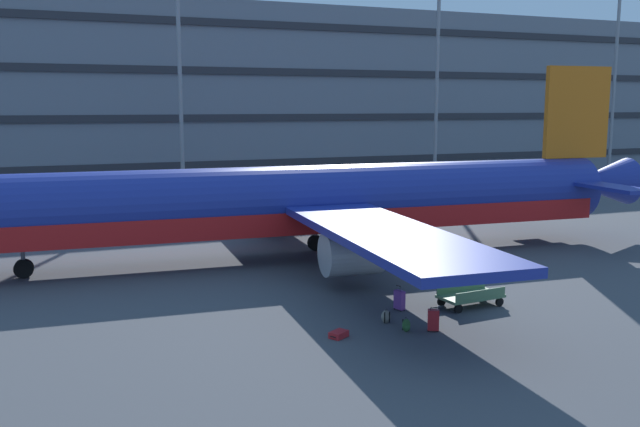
{
  "coord_description": "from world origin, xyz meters",
  "views": [
    {
      "loc": [
        -12.3,
        -34.74,
        8.1
      ],
      "look_at": [
        -0.39,
        -4.61,
        3.0
      ],
      "focal_mm": 38.74,
      "sensor_mm": 36.0,
      "label": 1
    }
  ],
  "objects_px": {
    "suitcase_large": "(339,334)",
    "backpack_scuffed": "(386,317)",
    "airliner": "(306,203)",
    "suitcase_purple": "(399,300)",
    "suitcase_upright": "(433,320)",
    "backpack_teal": "(406,326)",
    "baggage_cart": "(470,296)"
  },
  "relations": [
    {
      "from": "suitcase_large",
      "to": "backpack_scuffed",
      "type": "height_order",
      "value": "backpack_scuffed"
    },
    {
      "from": "airliner",
      "to": "suitcase_purple",
      "type": "height_order",
      "value": "airliner"
    },
    {
      "from": "suitcase_large",
      "to": "suitcase_purple",
      "type": "xyz_separation_m",
      "value": [
        3.54,
        2.12,
        0.32
      ]
    },
    {
      "from": "suitcase_upright",
      "to": "backpack_teal",
      "type": "distance_m",
      "value": 1.0
    },
    {
      "from": "backpack_teal",
      "to": "baggage_cart",
      "type": "distance_m",
      "value": 4.41
    },
    {
      "from": "suitcase_large",
      "to": "baggage_cart",
      "type": "distance_m",
      "value": 6.68
    },
    {
      "from": "suitcase_purple",
      "to": "suitcase_upright",
      "type": "relative_size",
      "value": 1.12
    },
    {
      "from": "airliner",
      "to": "baggage_cart",
      "type": "relative_size",
      "value": 12.47
    },
    {
      "from": "airliner",
      "to": "suitcase_upright",
      "type": "relative_size",
      "value": 45.85
    },
    {
      "from": "baggage_cart",
      "to": "suitcase_purple",
      "type": "bearing_deg",
      "value": 169.14
    },
    {
      "from": "airliner",
      "to": "suitcase_upright",
      "type": "bearing_deg",
      "value": -89.94
    },
    {
      "from": "baggage_cart",
      "to": "backpack_teal",
      "type": "bearing_deg",
      "value": -154.49
    },
    {
      "from": "suitcase_purple",
      "to": "baggage_cart",
      "type": "bearing_deg",
      "value": -10.86
    },
    {
      "from": "backpack_scuffed",
      "to": "airliner",
      "type": "bearing_deg",
      "value": 84.34
    },
    {
      "from": "airliner",
      "to": "backpack_teal",
      "type": "distance_m",
      "value": 13.13
    },
    {
      "from": "suitcase_large",
      "to": "suitcase_purple",
      "type": "height_order",
      "value": "suitcase_purple"
    },
    {
      "from": "airliner",
      "to": "backpack_scuffed",
      "type": "xyz_separation_m",
      "value": [
        -1.15,
        -11.6,
        -2.74
      ]
    },
    {
      "from": "suitcase_upright",
      "to": "backpack_scuffed",
      "type": "distance_m",
      "value": 1.9
    },
    {
      "from": "airliner",
      "to": "suitcase_large",
      "type": "relative_size",
      "value": 52.8
    },
    {
      "from": "suitcase_purple",
      "to": "airliner",
      "type": "bearing_deg",
      "value": 90.56
    },
    {
      "from": "suitcase_purple",
      "to": "backpack_scuffed",
      "type": "xyz_separation_m",
      "value": [
        -1.25,
        -1.26,
        -0.19
      ]
    },
    {
      "from": "suitcase_large",
      "to": "suitcase_upright",
      "type": "height_order",
      "value": "suitcase_upright"
    },
    {
      "from": "airliner",
      "to": "suitcase_purple",
      "type": "relative_size",
      "value": 40.99
    },
    {
      "from": "suitcase_upright",
      "to": "suitcase_large",
      "type": "bearing_deg",
      "value": 169.61
    },
    {
      "from": "suitcase_large",
      "to": "baggage_cart",
      "type": "relative_size",
      "value": 0.24
    },
    {
      "from": "suitcase_purple",
      "to": "backpack_scuffed",
      "type": "relative_size",
      "value": 1.86
    },
    {
      "from": "suitcase_upright",
      "to": "backpack_scuffed",
      "type": "bearing_deg",
      "value": 127.91
    },
    {
      "from": "airliner",
      "to": "backpack_scuffed",
      "type": "height_order",
      "value": "airliner"
    },
    {
      "from": "backpack_scuffed",
      "to": "suitcase_purple",
      "type": "bearing_deg",
      "value": 45.21
    },
    {
      "from": "suitcase_upright",
      "to": "backpack_scuffed",
      "type": "relative_size",
      "value": 1.66
    },
    {
      "from": "airliner",
      "to": "suitcase_purple",
      "type": "xyz_separation_m",
      "value": [
        0.1,
        -10.34,
        -2.55
      ]
    },
    {
      "from": "suitcase_upright",
      "to": "backpack_scuffed",
      "type": "xyz_separation_m",
      "value": [
        -1.16,
        1.49,
        -0.18
      ]
    }
  ]
}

